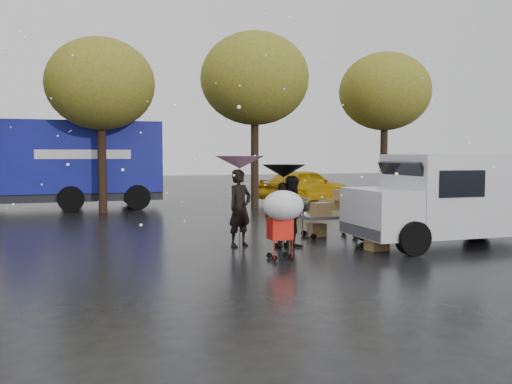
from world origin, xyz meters
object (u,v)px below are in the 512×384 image
object	(u,v)px
person_pink	(240,208)
white_van	(455,197)
blue_truck	(62,165)
yellow_taxi	(305,186)
person_black	(284,215)
vendor_cart	(332,210)
shopping_cart	(283,210)

from	to	relation	value
person_pink	white_van	xyz separation A→B (m)	(5.05, -1.38, 0.24)
blue_truck	yellow_taxi	distance (m)	10.45
person_pink	person_black	world-z (taller)	person_pink
person_pink	vendor_cart	distance (m)	2.85
shopping_cart	blue_truck	bearing A→B (deg)	110.36
person_black	shopping_cart	size ratio (longest dim) A/B	1.06
person_pink	blue_truck	bearing A→B (deg)	85.56
vendor_cart	yellow_taxi	distance (m)	10.24
vendor_cart	blue_truck	distance (m)	12.20
vendor_cart	white_van	world-z (taller)	white_van
vendor_cart	blue_truck	xyz separation A→B (m)	(-7.05, 9.90, 1.03)
person_pink	yellow_taxi	xyz separation A→B (m)	(6.11, 10.34, -0.15)
person_black	shopping_cart	bearing A→B (deg)	64.64
person_black	vendor_cart	distance (m)	2.18
person_pink	person_black	bearing A→B (deg)	-54.87
person_black	blue_truck	world-z (taller)	blue_truck
person_pink	yellow_taxi	distance (m)	12.01
vendor_cart	shopping_cart	xyz separation A→B (m)	(-2.41, -2.61, 0.34)
person_black	vendor_cart	world-z (taller)	person_black
person_pink	vendor_cart	size ratio (longest dim) A/B	1.21
person_black	shopping_cart	world-z (taller)	person_black
person_pink	shopping_cart	bearing A→B (deg)	-106.26
person_pink	yellow_taxi	world-z (taller)	person_pink
blue_truck	shopping_cart	bearing A→B (deg)	-69.64
shopping_cart	yellow_taxi	xyz separation A→B (m)	(5.76, 12.28, -0.29)
person_black	shopping_cart	xyz separation A→B (m)	(-0.57, -1.44, 0.29)
vendor_cart	yellow_taxi	world-z (taller)	yellow_taxi
person_pink	shopping_cart	distance (m)	1.98
white_van	yellow_taxi	bearing A→B (deg)	84.80
vendor_cart	white_van	bearing A→B (deg)	-41.87
vendor_cart	shopping_cart	bearing A→B (deg)	-132.80
shopping_cart	white_van	xyz separation A→B (m)	(4.69, 0.56, 0.10)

